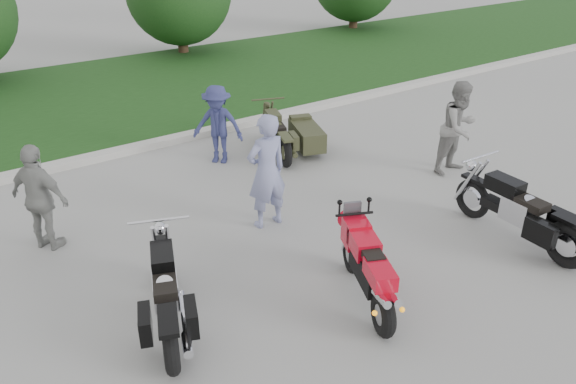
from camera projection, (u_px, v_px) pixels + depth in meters
ground at (340, 269)px, 8.22m from camera, size 80.00×80.00×0.00m
curb at (168, 141)px, 12.57m from camera, size 60.00×0.30×0.15m
grass_strip at (105, 96)px, 15.60m from camera, size 60.00×8.00×0.14m
sportbike_red at (368, 267)px, 7.30m from camera, size 0.96×1.85×0.93m
cruiser_left at (167, 298)px, 6.87m from camera, size 0.98×2.22×0.89m
cruiser_right at (524, 215)px, 8.67m from camera, size 0.43×2.48×0.95m
cruiser_sidecar at (295, 136)px, 11.98m from camera, size 1.47×2.06×0.83m
person_stripe at (267, 172)px, 8.97m from camera, size 0.71×0.48×1.93m
person_grey at (459, 128)px, 10.90m from camera, size 0.93×0.75×1.83m
person_denim at (218, 125)px, 11.36m from camera, size 1.16×1.18×1.62m
person_back at (40, 198)px, 8.39m from camera, size 0.91×1.06×1.71m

